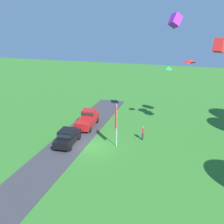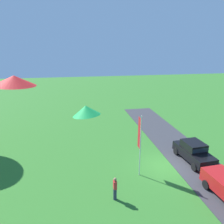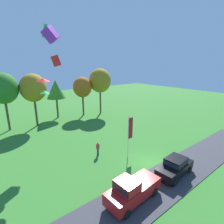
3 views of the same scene
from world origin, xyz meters
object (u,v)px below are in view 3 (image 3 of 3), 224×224
at_px(tree_center_back, 100,81).
at_px(kite_box_near_flag, 50,34).
at_px(tree_far_right, 56,89).
at_px(kite_delta_over_trees, 45,92).
at_px(kite_box_high_right, 47,32).
at_px(tree_right_of_center, 3,89).
at_px(tree_lone_near, 33,88).
at_px(flag_banner, 130,131).
at_px(kite_delta_high_left, 43,80).
at_px(person_beside_suv, 98,149).
at_px(car_pickup_mid_row, 132,190).
at_px(tree_far_left, 82,87).
at_px(car_sedan_far_end, 175,166).
at_px(kite_box_low_drifter, 56,61).

relative_size(tree_center_back, kite_box_near_flag, 7.23).
bearing_deg(tree_far_right, kite_box_near_flag, -110.44).
bearing_deg(kite_delta_over_trees, kite_box_high_right, 65.58).
relative_size(tree_right_of_center, tree_lone_near, 1.03).
height_order(flag_banner, kite_delta_over_trees, kite_delta_over_trees).
distance_m(tree_right_of_center, kite_box_near_flag, 15.63).
relative_size(kite_delta_high_left, kite_delta_over_trees, 1.49).
distance_m(person_beside_suv, tree_lone_near, 16.95).
bearing_deg(person_beside_suv, tree_right_of_center, 113.38).
relative_size(tree_right_of_center, kite_delta_high_left, 6.29).
relative_size(tree_far_right, tree_center_back, 0.79).
bearing_deg(car_pickup_mid_row, tree_far_left, 69.32).
xyz_separation_m(car_sedan_far_end, tree_lone_near, (-6.55, 23.73, 5.79)).
bearing_deg(flag_banner, tree_far_right, 91.91).
bearing_deg(tree_right_of_center, tree_lone_near, -8.57).
xyz_separation_m(tree_far_left, kite_delta_high_left, (-11.47, -11.86, 3.03)).
xyz_separation_m(tree_center_back, flag_banner, (-8.15, -17.92, -4.01)).
xyz_separation_m(car_pickup_mid_row, car_sedan_far_end, (5.82, -0.18, -0.07)).
xyz_separation_m(tree_right_of_center, tree_lone_near, (4.32, -0.65, -0.19)).
distance_m(car_sedan_far_end, tree_far_left, 25.24).
xyz_separation_m(tree_right_of_center, tree_center_back, (18.02, -0.93, 0.26)).
xyz_separation_m(car_pickup_mid_row, person_beside_suv, (1.99, 7.91, -0.23)).
distance_m(kite_box_near_flag, kite_box_low_drifter, 5.85).
bearing_deg(car_pickup_mid_row, kite_box_near_flag, 99.17).
height_order(tree_lone_near, flag_banner, tree_lone_near).
xyz_separation_m(car_sedan_far_end, tree_far_right, (-1.70, 26.25, 4.84)).
bearing_deg(tree_lone_near, kite_delta_high_left, -98.02).
xyz_separation_m(car_pickup_mid_row, kite_box_low_drifter, (0.52, 15.29, 10.11)).
distance_m(tree_lone_near, tree_far_right, 5.55).
relative_size(flag_banner, kite_box_near_flag, 3.77).
bearing_deg(kite_box_low_drifter, kite_delta_high_left, -134.82).
bearing_deg(car_pickup_mid_row, person_beside_suv, 75.87).
bearing_deg(tree_far_left, flag_banner, -102.96).
relative_size(car_pickup_mid_row, kite_delta_over_trees, 5.03).
bearing_deg(kite_box_low_drifter, kite_box_near_flag, -114.61).
bearing_deg(tree_lone_near, tree_center_back, -1.15).
bearing_deg(kite_box_high_right, tree_center_back, 24.30).
bearing_deg(flag_banner, tree_center_back, 65.54).
distance_m(car_sedan_far_end, tree_far_right, 26.75).
bearing_deg(kite_delta_high_left, tree_far_right, 64.76).
bearing_deg(kite_delta_high_left, car_pickup_mid_row, -79.60).
xyz_separation_m(kite_box_near_flag, kite_delta_over_trees, (-1.29, -0.48, -5.66)).
bearing_deg(car_pickup_mid_row, tree_right_of_center, 101.79).
bearing_deg(flag_banner, kite_box_near_flag, 141.78).
bearing_deg(kite_box_low_drifter, tree_far_right, 71.50).
xyz_separation_m(tree_far_left, kite_delta_over_trees, (-12.16, -14.33, 1.99)).
height_order(kite_box_near_flag, kite_delta_over_trees, kite_box_near_flag).
distance_m(kite_box_low_drifter, kite_delta_over_trees, 7.10).
distance_m(person_beside_suv, tree_far_left, 18.65).
height_order(tree_far_left, kite_delta_high_left, kite_delta_high_left).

